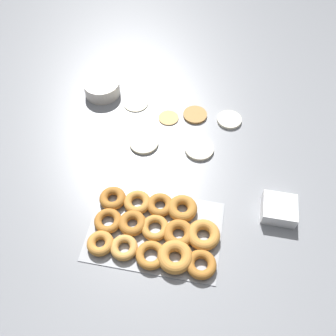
{
  "coord_description": "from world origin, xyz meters",
  "views": [
    {
      "loc": [
        0.14,
        -0.88,
        1.12
      ],
      "look_at": [
        0.0,
        -0.12,
        0.04
      ],
      "focal_mm": 38.0,
      "sensor_mm": 36.0,
      "label": 1
    }
  ],
  "objects_px": {
    "donut_tray": "(157,230)",
    "batter_bowl": "(102,88)",
    "pancake_3": "(144,143)",
    "pancake_4": "(195,115)",
    "container_stack": "(279,209)",
    "pancake_1": "(136,103)",
    "pancake_0": "(199,149)",
    "pancake_5": "(229,120)",
    "pancake_2": "(169,117)"
  },
  "relations": [
    {
      "from": "pancake_2",
      "to": "pancake_5",
      "type": "height_order",
      "value": "pancake_5"
    },
    {
      "from": "batter_bowl",
      "to": "donut_tray",
      "type": "bearing_deg",
      "value": -59.15
    },
    {
      "from": "batter_bowl",
      "to": "pancake_3",
      "type": "bearing_deg",
      "value": -45.96
    },
    {
      "from": "batter_bowl",
      "to": "pancake_2",
      "type": "bearing_deg",
      "value": -17.42
    },
    {
      "from": "pancake_4",
      "to": "pancake_1",
      "type": "bearing_deg",
      "value": 174.53
    },
    {
      "from": "pancake_1",
      "to": "pancake_2",
      "type": "relative_size",
      "value": 1.26
    },
    {
      "from": "pancake_5",
      "to": "container_stack",
      "type": "bearing_deg",
      "value": -63.67
    },
    {
      "from": "pancake_0",
      "to": "container_stack",
      "type": "xyz_separation_m",
      "value": [
        0.31,
        -0.23,
        0.02
      ]
    },
    {
      "from": "pancake_1",
      "to": "pancake_2",
      "type": "height_order",
      "value": "same"
    },
    {
      "from": "pancake_0",
      "to": "pancake_3",
      "type": "xyz_separation_m",
      "value": [
        -0.23,
        -0.01,
        -0.0
      ]
    },
    {
      "from": "pancake_4",
      "to": "container_stack",
      "type": "relative_size",
      "value": 0.87
    },
    {
      "from": "container_stack",
      "to": "pancake_5",
      "type": "bearing_deg",
      "value": 116.33
    },
    {
      "from": "pancake_1",
      "to": "pancake_3",
      "type": "distance_m",
      "value": 0.24
    },
    {
      "from": "pancake_1",
      "to": "batter_bowl",
      "type": "bearing_deg",
      "value": 166.39
    },
    {
      "from": "pancake_0",
      "to": "donut_tray",
      "type": "distance_m",
      "value": 0.4
    },
    {
      "from": "donut_tray",
      "to": "container_stack",
      "type": "xyz_separation_m",
      "value": [
        0.41,
        0.16,
        0.01
      ]
    },
    {
      "from": "pancake_0",
      "to": "pancake_4",
      "type": "xyz_separation_m",
      "value": [
        -0.04,
        0.19,
        -0.0
      ]
    },
    {
      "from": "pancake_4",
      "to": "donut_tray",
      "type": "relative_size",
      "value": 0.23
    },
    {
      "from": "pancake_1",
      "to": "container_stack",
      "type": "distance_m",
      "value": 0.77
    },
    {
      "from": "donut_tray",
      "to": "batter_bowl",
      "type": "bearing_deg",
      "value": 120.85
    },
    {
      "from": "pancake_4",
      "to": "donut_tray",
      "type": "xyz_separation_m",
      "value": [
        -0.05,
        -0.58,
        0.01
      ]
    },
    {
      "from": "pancake_3",
      "to": "pancake_5",
      "type": "height_order",
      "value": "pancake_5"
    },
    {
      "from": "pancake_3",
      "to": "pancake_5",
      "type": "bearing_deg",
      "value": 29.88
    },
    {
      "from": "pancake_2",
      "to": "pancake_4",
      "type": "relative_size",
      "value": 0.84
    },
    {
      "from": "pancake_5",
      "to": "batter_bowl",
      "type": "bearing_deg",
      "value": 173.22
    },
    {
      "from": "pancake_1",
      "to": "pancake_2",
      "type": "bearing_deg",
      "value": -21.18
    },
    {
      "from": "pancake_2",
      "to": "donut_tray",
      "type": "height_order",
      "value": "donut_tray"
    },
    {
      "from": "pancake_0",
      "to": "batter_bowl",
      "type": "relative_size",
      "value": 0.73
    },
    {
      "from": "pancake_3",
      "to": "donut_tray",
      "type": "relative_size",
      "value": 0.26
    },
    {
      "from": "pancake_5",
      "to": "batter_bowl",
      "type": "distance_m",
      "value": 0.59
    },
    {
      "from": "pancake_1",
      "to": "donut_tray",
      "type": "distance_m",
      "value": 0.64
    },
    {
      "from": "pancake_2",
      "to": "donut_tray",
      "type": "relative_size",
      "value": 0.19
    },
    {
      "from": "pancake_3",
      "to": "donut_tray",
      "type": "bearing_deg",
      "value": -70.99
    },
    {
      "from": "donut_tray",
      "to": "pancake_3",
      "type": "bearing_deg",
      "value": 109.01
    },
    {
      "from": "pancake_4",
      "to": "container_stack",
      "type": "height_order",
      "value": "container_stack"
    },
    {
      "from": "pancake_5",
      "to": "donut_tray",
      "type": "height_order",
      "value": "donut_tray"
    },
    {
      "from": "pancake_2",
      "to": "batter_bowl",
      "type": "bearing_deg",
      "value": 162.58
    },
    {
      "from": "pancake_2",
      "to": "batter_bowl",
      "type": "distance_m",
      "value": 0.34
    },
    {
      "from": "pancake_0",
      "to": "pancake_5",
      "type": "relative_size",
      "value": 1.12
    },
    {
      "from": "pancake_2",
      "to": "pancake_3",
      "type": "distance_m",
      "value": 0.17
    },
    {
      "from": "pancake_1",
      "to": "donut_tray",
      "type": "xyz_separation_m",
      "value": [
        0.22,
        -0.6,
        0.01
      ]
    },
    {
      "from": "batter_bowl",
      "to": "container_stack",
      "type": "relative_size",
      "value": 1.36
    },
    {
      "from": "batter_bowl",
      "to": "container_stack",
      "type": "distance_m",
      "value": 0.93
    },
    {
      "from": "donut_tray",
      "to": "batter_bowl",
      "type": "distance_m",
      "value": 0.75
    },
    {
      "from": "pancake_4",
      "to": "pancake_5",
      "type": "xyz_separation_m",
      "value": [
        0.15,
        -0.0,
        0.0
      ]
    },
    {
      "from": "pancake_3",
      "to": "donut_tray",
      "type": "distance_m",
      "value": 0.4
    },
    {
      "from": "pancake_3",
      "to": "batter_bowl",
      "type": "distance_m",
      "value": 0.36
    },
    {
      "from": "donut_tray",
      "to": "pancake_1",
      "type": "bearing_deg",
      "value": 109.95
    },
    {
      "from": "pancake_0",
      "to": "pancake_1",
      "type": "distance_m",
      "value": 0.38
    },
    {
      "from": "container_stack",
      "to": "batter_bowl",
      "type": "bearing_deg",
      "value": 148.4
    }
  ]
}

